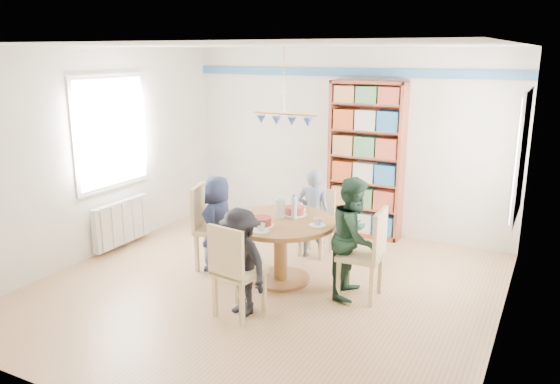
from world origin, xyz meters
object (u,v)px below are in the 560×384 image
Objects in this scene: chair_right at (368,250)px; chair_far at (318,219)px; chair_left at (208,223)px; person_right at (354,237)px; person_near at (241,262)px; bookshelf at (366,161)px; chair_near at (234,267)px; person_left at (218,223)px; radiator at (122,222)px; dining_table at (281,236)px; person_far at (313,214)px.

chair_right is 1.46m from chair_far.
chair_left is 0.78× the size of person_right.
person_near is at bearing -89.98° from chair_far.
bookshelf is (-0.57, 2.02, 0.44)m from person_right.
person_left is (-0.87, 1.02, 0.04)m from chair_near.
chair_left is at bearing -122.45° from bookshelf.
radiator is 2.70m from person_near.
person_right is (3.37, 0.02, 0.32)m from radiator.
person_near reaches higher than chair_right.
person_left is at bearing 130.39° from chair_near.
bookshelf is at bearing 136.16° from person_left.
dining_table is 1.10× the size of person_far.
radiator is 0.77× the size of dining_table.
person_far is (-1.04, 0.87, 0.03)m from chair_right.
chair_right is at bearing 76.63° from person_left.
person_near reaches higher than dining_table.
chair_far is at bearing 21.98° from radiator.
person_near is (0.03, -0.94, 0.01)m from dining_table.
bookshelf is at bearing 81.22° from dining_table.
dining_table is at bearing 86.81° from person_right.
person_far is at bearing 89.88° from chair_near.
chair_left is 0.88× the size of person_far.
chair_left reaches higher than chair_right.
chair_left is 0.47× the size of bookshelf.
person_left reaches higher than radiator.
person_far is at bearing 140.06° from chair_right.
radiator is 1.00× the size of chair_near.
chair_left is 1.20× the size of chair_far.
bookshelf is at bearing -117.84° from person_far.
chair_far is (1.03, 1.05, -0.10)m from chair_left.
person_far is 1.82m from person_near.
bookshelf is at bearing 110.01° from chair_right.
chair_far is at bearing 89.65° from chair_near.
radiator is 1.14× the size of chair_far.
bookshelf is at bearing 36.05° from radiator.
chair_right is 1.40m from person_near.
dining_table is at bearing -91.54° from chair_far.
person_near is at bearing -95.53° from bookshelf.
person_left is at bearing -178.98° from chair_right.
dining_table is at bearing 75.23° from person_far.
person_left is at bearing -129.99° from chair_far.
chair_right is (1.06, 0.01, 0.01)m from dining_table.
person_right is at bearing 122.09° from person_far.
chair_right is 0.21m from person_right.
chair_near is (2.50, -1.06, 0.20)m from radiator.
person_right is (0.86, -0.99, 0.19)m from chair_far.
chair_right reaches higher than chair_near.
person_far reaches higher than person_near.
chair_near is 3.17m from bookshelf.
radiator is at bearing 5.58° from person_far.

